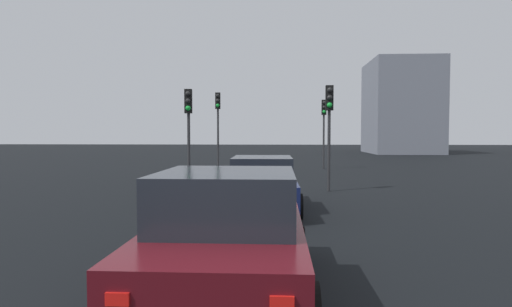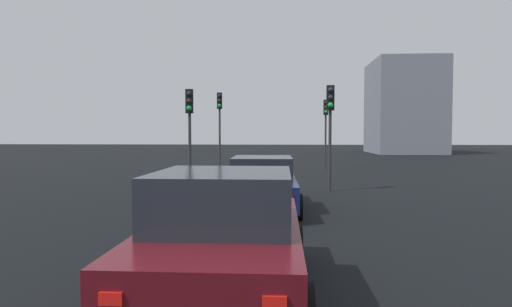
{
  "view_description": "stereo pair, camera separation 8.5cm",
  "coord_description": "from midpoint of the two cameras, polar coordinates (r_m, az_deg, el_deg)",
  "views": [
    {
      "loc": [
        -4.0,
        -0.71,
        2.11
      ],
      "look_at": [
        7.29,
        -0.09,
        1.59
      ],
      "focal_mm": 30.1,
      "sensor_mm": 36.0,
      "label": 1
    },
    {
      "loc": [
        -4.0,
        -0.79,
        2.11
      ],
      "look_at": [
        7.29,
        -0.09,
        1.59
      ],
      "focal_mm": 30.1,
      "sensor_mm": 36.0,
      "label": 2
    }
  ],
  "objects": [
    {
      "name": "car_maroon_second",
      "position": [
        5.63,
        -4.11,
        -11.0
      ],
      "size": [
        4.17,
        2.1,
        1.64
      ],
      "rotation": [
        0.0,
        0.0,
        -0.0
      ],
      "color": "#510F16",
      "rests_on": "ground_plane"
    },
    {
      "name": "building_facade_left",
      "position": [
        49.83,
        18.66,
        5.83
      ],
      "size": [
        8.86,
        6.97,
        10.02
      ],
      "primitive_type": "cube",
      "color": "gray",
      "rests_on": "ground_plane"
    },
    {
      "name": "traffic_light_far_right",
      "position": [
        15.81,
        9.56,
        5.04
      ],
      "size": [
        0.32,
        0.29,
        3.86
      ],
      "rotation": [
        0.0,
        0.0,
        3.09
      ],
      "color": "#2D2D30",
      "rests_on": "ground_plane"
    },
    {
      "name": "traffic_light_near_right",
      "position": [
        26.08,
        8.92,
        4.51
      ],
      "size": [
        0.32,
        0.28,
        4.14
      ],
      "rotation": [
        0.0,
        0.0,
        3.12
      ],
      "color": "#2D2D30",
      "rests_on": "ground_plane"
    },
    {
      "name": "car_navy_lead",
      "position": [
        11.9,
        0.65,
        -4.06
      ],
      "size": [
        4.52,
        2.1,
        1.48
      ],
      "rotation": [
        0.0,
        0.0,
        0.02
      ],
      "color": "#141E4C",
      "rests_on": "ground_plane"
    },
    {
      "name": "traffic_light_far_left",
      "position": [
        23.94,
        -5.19,
        5.1
      ],
      "size": [
        0.32,
        0.3,
        4.39
      ],
      "rotation": [
        0.0,
        0.0,
        3.22
      ],
      "color": "#2D2D30",
      "rests_on": "ground_plane"
    },
    {
      "name": "traffic_light_near_left",
      "position": [
        16.33,
        -9.12,
        4.77
      ],
      "size": [
        0.32,
        0.3,
        3.78
      ],
      "rotation": [
        0.0,
        0.0,
        3.25
      ],
      "color": "#2D2D30",
      "rests_on": "ground_plane"
    }
  ]
}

